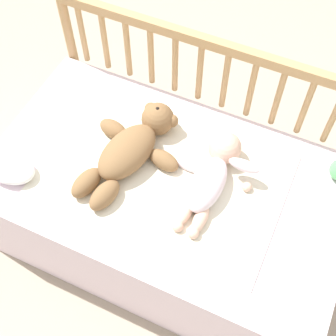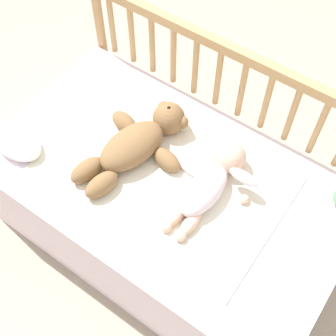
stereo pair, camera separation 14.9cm
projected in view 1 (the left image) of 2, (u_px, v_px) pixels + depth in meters
ground_plane at (168, 233)px, 1.90m from camera, size 12.00×12.00×0.00m
crib_mattress at (168, 209)px, 1.72m from camera, size 1.20×0.69×0.42m
crib_rail at (212, 84)px, 1.64m from camera, size 1.20×0.04×0.71m
blanket at (164, 174)px, 1.55m from camera, size 0.79×0.52×0.01m
teddy_bear at (132, 148)px, 1.55m from camera, size 0.33×0.45×0.12m
baby at (212, 174)px, 1.50m from camera, size 0.27×0.38×0.11m
small_pillow at (8, 167)px, 1.53m from camera, size 0.19×0.12×0.06m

